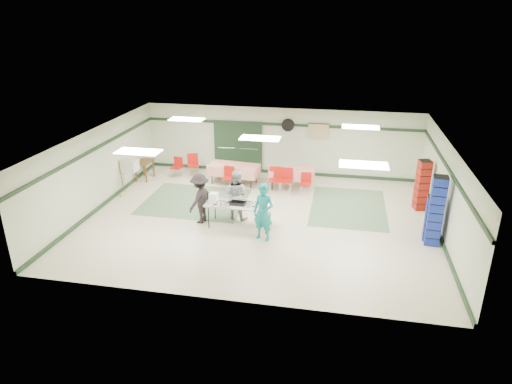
% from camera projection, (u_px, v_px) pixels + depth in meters
% --- Properties ---
extents(floor, '(11.00, 11.00, 0.00)m').
position_uv_depth(floor, '(260.00, 219.00, 14.70)').
color(floor, beige).
rests_on(floor, ground).
extents(ceiling, '(11.00, 11.00, 0.00)m').
position_uv_depth(ceiling, '(260.00, 138.00, 13.70)').
color(ceiling, silver).
rests_on(ceiling, wall_back).
extents(wall_back, '(11.00, 0.00, 11.00)m').
position_uv_depth(wall_back, '(280.00, 141.00, 18.30)').
color(wall_back, beige).
rests_on(wall_back, floor).
extents(wall_front, '(11.00, 0.00, 11.00)m').
position_uv_depth(wall_front, '(223.00, 249.00, 10.10)').
color(wall_front, beige).
rests_on(wall_front, floor).
extents(wall_left, '(0.00, 9.00, 9.00)m').
position_uv_depth(wall_left, '(98.00, 169.00, 15.17)').
color(wall_left, beige).
rests_on(wall_left, floor).
extents(wall_right, '(0.00, 9.00, 9.00)m').
position_uv_depth(wall_right, '(446.00, 192.00, 13.23)').
color(wall_right, beige).
rests_on(wall_right, floor).
extents(trim_back, '(11.00, 0.06, 0.10)m').
position_uv_depth(trim_back, '(281.00, 125.00, 18.01)').
color(trim_back, '#1B321D').
rests_on(trim_back, wall_back).
extents(baseboard_back, '(11.00, 0.06, 0.12)m').
position_uv_depth(baseboard_back, '(280.00, 172.00, 18.75)').
color(baseboard_back, '#1B321D').
rests_on(baseboard_back, floor).
extents(trim_left, '(0.06, 9.00, 0.10)m').
position_uv_depth(trim_left, '(96.00, 149.00, 14.90)').
color(trim_left, '#1B321D').
rests_on(trim_left, wall_back).
extents(baseboard_left, '(0.06, 9.00, 0.12)m').
position_uv_depth(baseboard_left, '(103.00, 204.00, 15.64)').
color(baseboard_left, '#1B321D').
rests_on(baseboard_left, floor).
extents(trim_right, '(0.06, 9.00, 0.10)m').
position_uv_depth(trim_right, '(449.00, 169.00, 12.97)').
color(trim_right, '#1B321D').
rests_on(trim_right, wall_back).
extents(baseboard_right, '(0.06, 9.00, 0.12)m').
position_uv_depth(baseboard_right, '(438.00, 232.00, 13.71)').
color(baseboard_right, '#1B321D').
rests_on(baseboard_right, floor).
extents(green_patch_a, '(3.50, 3.00, 0.01)m').
position_uv_depth(green_patch_a, '(195.00, 201.00, 16.05)').
color(green_patch_a, '#5B7A59').
rests_on(green_patch_a, floor).
extents(green_patch_b, '(2.50, 3.50, 0.01)m').
position_uv_depth(green_patch_b, '(348.00, 207.00, 15.57)').
color(green_patch_b, '#5B7A59').
rests_on(green_patch_b, floor).
extents(double_door_left, '(0.90, 0.06, 2.10)m').
position_uv_depth(double_door_left, '(227.00, 146.00, 18.74)').
color(double_door_left, gray).
rests_on(double_door_left, floor).
extents(double_door_right, '(0.90, 0.06, 2.10)m').
position_uv_depth(double_door_right, '(250.00, 147.00, 18.58)').
color(double_door_right, gray).
rests_on(double_door_right, floor).
extents(door_frame, '(2.00, 0.03, 2.15)m').
position_uv_depth(door_frame, '(238.00, 147.00, 18.64)').
color(door_frame, '#1B321D').
rests_on(door_frame, floor).
extents(wall_fan, '(0.50, 0.10, 0.50)m').
position_uv_depth(wall_fan, '(288.00, 125.00, 17.93)').
color(wall_fan, black).
rests_on(wall_fan, wall_back).
extents(scroll_banner, '(0.80, 0.02, 0.60)m').
position_uv_depth(scroll_banner, '(318.00, 131.00, 17.79)').
color(scroll_banner, '#CFB881').
rests_on(scroll_banner, wall_back).
extents(serving_table, '(2.09, 0.89, 0.76)m').
position_uv_depth(serving_table, '(239.00, 205.00, 13.95)').
color(serving_table, '#9FA09B').
rests_on(serving_table, floor).
extents(sheet_tray_right, '(0.59, 0.45, 0.02)m').
position_uv_depth(sheet_tray_right, '(255.00, 205.00, 13.81)').
color(sheet_tray_right, silver).
rests_on(sheet_tray_right, serving_table).
extents(sheet_tray_mid, '(0.58, 0.44, 0.02)m').
position_uv_depth(sheet_tray_mid, '(237.00, 202.00, 14.02)').
color(sheet_tray_mid, silver).
rests_on(sheet_tray_mid, serving_table).
extents(sheet_tray_left, '(0.58, 0.45, 0.02)m').
position_uv_depth(sheet_tray_left, '(222.00, 204.00, 13.86)').
color(sheet_tray_left, silver).
rests_on(sheet_tray_left, serving_table).
extents(baking_pan, '(0.48, 0.31, 0.08)m').
position_uv_depth(baking_pan, '(238.00, 203.00, 13.87)').
color(baking_pan, black).
rests_on(baking_pan, serving_table).
extents(foam_box_stack, '(0.26, 0.24, 0.29)m').
position_uv_depth(foam_box_stack, '(214.00, 197.00, 14.03)').
color(foam_box_stack, white).
rests_on(foam_box_stack, serving_table).
extents(volunteer_teal, '(0.72, 0.59, 1.72)m').
position_uv_depth(volunteer_teal, '(263.00, 212.00, 13.09)').
color(volunteer_teal, '#138686').
rests_on(volunteer_teal, floor).
extents(volunteer_grey, '(0.91, 0.79, 1.62)m').
position_uv_depth(volunteer_grey, '(236.00, 195.00, 14.47)').
color(volunteer_grey, gray).
rests_on(volunteer_grey, floor).
extents(volunteer_dark, '(0.86, 1.16, 1.60)m').
position_uv_depth(volunteer_dark, '(200.00, 198.00, 14.21)').
color(volunteer_dark, black).
rests_on(volunteer_dark, floor).
extents(dining_table_a, '(1.78, 1.02, 0.77)m').
position_uv_depth(dining_table_a, '(291.00, 173.00, 17.11)').
color(dining_table_a, red).
rests_on(dining_table_a, floor).
extents(dining_table_b, '(2.00, 1.08, 0.77)m').
position_uv_depth(dining_table_b, '(234.00, 169.00, 17.50)').
color(dining_table_b, red).
rests_on(dining_table_b, floor).
extents(chair_a, '(0.45, 0.45, 0.93)m').
position_uv_depth(chair_a, '(286.00, 178.00, 16.61)').
color(chair_a, red).
rests_on(chair_a, floor).
extents(chair_b, '(0.48, 0.48, 0.94)m').
position_uv_depth(chair_b, '(275.00, 177.00, 16.68)').
color(chair_b, red).
rests_on(chair_b, floor).
extents(chair_c, '(0.38, 0.38, 0.80)m').
position_uv_depth(chair_c, '(306.00, 181.00, 16.51)').
color(chair_c, red).
rests_on(chair_c, floor).
extents(chair_d, '(0.42, 0.42, 0.86)m').
position_uv_depth(chair_d, '(229.00, 175.00, 17.01)').
color(chair_d, red).
rests_on(chair_d, floor).
extents(chair_loose_a, '(0.56, 0.56, 0.93)m').
position_uv_depth(chair_loose_a, '(193.00, 163.00, 18.26)').
color(chair_loose_a, red).
rests_on(chair_loose_a, floor).
extents(chair_loose_b, '(0.45, 0.45, 0.82)m').
position_uv_depth(chair_loose_b, '(177.00, 165.00, 18.20)').
color(chair_loose_b, red).
rests_on(chair_loose_b, floor).
extents(crate_stack_blue_a, '(0.43, 0.43, 2.06)m').
position_uv_depth(crate_stack_blue_a, '(436.00, 211.00, 12.76)').
color(crate_stack_blue_a, '#192F96').
rests_on(crate_stack_blue_a, floor).
extents(crate_stack_red, '(0.46, 0.46, 1.72)m').
position_uv_depth(crate_stack_red, '(422.00, 185.00, 15.12)').
color(crate_stack_red, '#9F220F').
rests_on(crate_stack_red, floor).
extents(crate_stack_blue_b, '(0.47, 0.47, 1.35)m').
position_uv_depth(crate_stack_blue_b, '(432.00, 219.00, 13.14)').
color(crate_stack_blue_b, '#192F96').
rests_on(crate_stack_blue_b, floor).
extents(printer_table, '(0.57, 0.85, 0.74)m').
position_uv_depth(printer_table, '(144.00, 164.00, 17.92)').
color(printer_table, brown).
rests_on(printer_table, floor).
extents(office_printer, '(0.55, 0.49, 0.42)m').
position_uv_depth(office_printer, '(130.00, 165.00, 16.72)').
color(office_printer, silver).
rests_on(office_printer, printer_table).
extents(broom, '(0.04, 0.22, 1.37)m').
position_uv_depth(broom, '(121.00, 177.00, 16.29)').
color(broom, brown).
rests_on(broom, floor).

